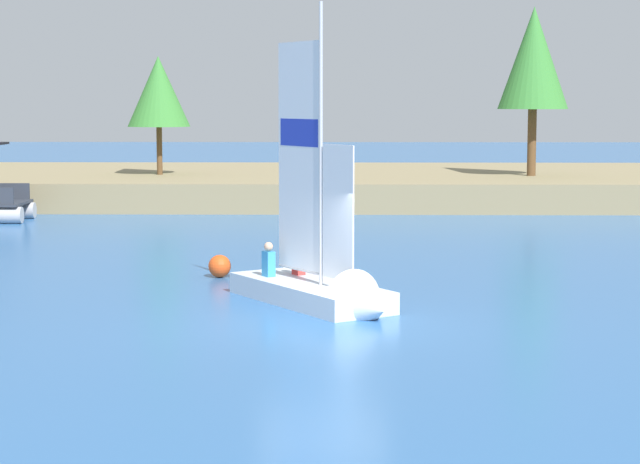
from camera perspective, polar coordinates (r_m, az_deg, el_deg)
name	(u,v)px	position (r m, az deg, el deg)	size (l,w,h in m)	color
ground_plane	(323,325)	(22.74, 0.15, -4.62)	(200.00, 200.00, 0.00)	#2D609E
shore_bank	(333,185)	(52.40, 0.66, 2.34)	(80.00, 15.84, 1.17)	#897A56
shoreline_tree_midleft	(159,92)	(50.80, -7.95, 6.86)	(2.70, 2.70, 5.12)	brown
shoreline_tree_centre	(534,59)	(50.42, 10.47, 8.39)	(2.98, 2.98, 7.16)	brown
sailboat	(330,288)	(24.49, 0.52, -2.79)	(4.00, 4.96, 6.93)	silver
channel_buoy	(220,266)	(28.92, -4.96, -1.68)	(0.56, 0.56, 0.56)	#E54C19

